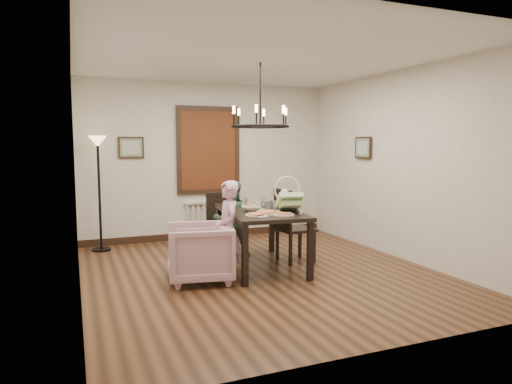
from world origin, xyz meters
TOP-DOWN VIEW (x-y plane):
  - room_shell at (0.00, 0.37)m, footprint 4.51×5.00m
  - dining_table at (0.11, 0.29)m, footprint 1.15×1.81m
  - chair_far at (-0.13, 1.26)m, footprint 0.42×0.42m
  - chair_right at (0.70, 0.36)m, footprint 0.51×0.51m
  - armchair at (-0.85, -0.04)m, footprint 0.93×0.91m
  - elderly_woman at (-0.50, -0.13)m, footprint 0.29×0.40m
  - seated_man at (-0.09, 0.91)m, footprint 0.51×0.42m
  - baby_bouncer at (0.37, -0.07)m, footprint 0.50×0.60m
  - salad_bowl at (-0.04, 0.25)m, footprint 0.30×0.30m
  - pizza_platter at (0.05, -0.08)m, footprint 0.30×0.30m
  - drinking_glass at (0.27, 0.22)m, footprint 0.07×0.07m
  - window_blinds at (0.00, 2.46)m, footprint 1.00×0.03m
  - radiator at (0.00, 2.48)m, footprint 0.92×0.12m
  - picture_back at (-1.35, 2.47)m, footprint 0.42×0.03m
  - picture_right at (2.21, 0.90)m, footprint 0.03×0.42m
  - floor_lamp at (-1.90, 2.15)m, footprint 0.30×0.30m
  - chandelier at (0.11, 0.29)m, footprint 0.80×0.80m

SIDE VIEW (x-z plane):
  - radiator at x=0.00m, z-range 0.04..0.66m
  - armchair at x=-0.85m, z-range 0.00..0.73m
  - chair_far at x=-0.13m, z-range 0.00..0.95m
  - seated_man at x=-0.09m, z-range 0.00..0.97m
  - elderly_woman at x=-0.50m, z-range 0.00..1.04m
  - chair_right at x=0.70m, z-range 0.00..1.08m
  - dining_table at x=0.11m, z-range 0.32..1.12m
  - pizza_platter at x=0.05m, z-range 0.80..0.84m
  - salad_bowl at x=-0.04m, z-range 0.80..0.88m
  - drinking_glass at x=0.27m, z-range 0.80..0.93m
  - floor_lamp at x=-1.90m, z-range 0.00..1.80m
  - baby_bouncer at x=0.37m, z-range 0.80..1.14m
  - room_shell at x=0.00m, z-range -0.01..2.80m
  - window_blinds at x=0.00m, z-range 0.90..2.30m
  - picture_back at x=-1.35m, z-range 1.47..1.83m
  - picture_right at x=2.21m, z-range 1.47..1.83m
  - chandelier at x=0.11m, z-range 1.93..1.97m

